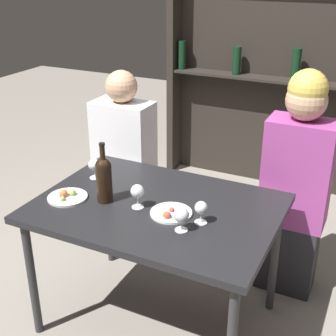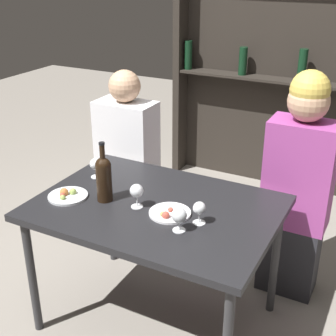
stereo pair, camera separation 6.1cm
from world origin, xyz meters
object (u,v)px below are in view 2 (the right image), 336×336
at_px(wine_glass_2, 95,165).
at_px(food_plate_1, 169,213).
at_px(wine_bottle, 104,177).
at_px(wine_glass_1, 137,192).
at_px(seated_person_right, 297,189).
at_px(food_plate_0, 67,195).
at_px(seated_person_left, 128,166).
at_px(wine_glass_3, 199,209).
at_px(wine_glass_0, 179,216).

distance_m(wine_glass_2, food_plate_1, 0.59).
xyz_separation_m(wine_bottle, wine_glass_2, (-0.20, 0.20, -0.05)).
xyz_separation_m(wine_glass_1, wine_glass_2, (-0.38, 0.19, -0.01)).
bearing_deg(seated_person_right, food_plate_0, -143.14).
xyz_separation_m(seated_person_left, seated_person_right, (1.12, -0.00, 0.09)).
bearing_deg(wine_glass_1, food_plate_0, -168.39).
bearing_deg(seated_person_left, wine_glass_1, -54.31).
bearing_deg(food_plate_1, wine_glass_2, 161.85).
bearing_deg(wine_glass_1, wine_glass_3, 0.16).
height_order(wine_glass_2, seated_person_left, seated_person_left).
bearing_deg(wine_glass_0, wine_glass_3, 62.03).
relative_size(wine_bottle, wine_glass_2, 2.77).
xyz_separation_m(wine_glass_3, seated_person_left, (-0.82, 0.68, -0.22)).
relative_size(wine_glass_0, wine_glass_2, 1.01).
xyz_separation_m(wine_bottle, wine_glass_1, (0.18, 0.01, -0.05)).
bearing_deg(wine_glass_2, seated_person_right, 25.69).
bearing_deg(food_plate_1, wine_glass_1, -177.91).
relative_size(wine_glass_0, wine_glass_3, 1.03).
bearing_deg(wine_bottle, seated_person_left, 113.84).
bearing_deg(seated_person_right, wine_glass_0, -114.47).
xyz_separation_m(wine_glass_2, seated_person_right, (1.01, 0.49, -0.13)).
xyz_separation_m(wine_bottle, wine_glass_3, (0.52, 0.01, -0.06)).
relative_size(wine_glass_0, wine_glass_1, 0.92).
bearing_deg(food_plate_1, wine_glass_0, -45.34).
xyz_separation_m(wine_bottle, food_plate_1, (0.36, 0.02, -0.12)).
height_order(wine_glass_3, seated_person_left, seated_person_left).
height_order(wine_bottle, seated_person_right, seated_person_right).
xyz_separation_m(wine_glass_3, food_plate_0, (-0.70, -0.08, -0.06)).
height_order(wine_glass_1, seated_person_left, seated_person_left).
relative_size(wine_bottle, wine_glass_0, 2.74).
distance_m(wine_bottle, food_plate_0, 0.23).
relative_size(wine_bottle, wine_glass_1, 2.53).
xyz_separation_m(wine_glass_2, food_plate_0, (0.01, -0.26, -0.07)).
bearing_deg(food_plate_0, seated_person_left, 98.75).
relative_size(wine_glass_1, seated_person_left, 0.10).
distance_m(food_plate_1, seated_person_left, 0.95).
bearing_deg(wine_glass_3, seated_person_left, 140.51).
distance_m(wine_glass_1, food_plate_1, 0.19).
relative_size(wine_glass_0, seated_person_left, 0.09).
xyz_separation_m(wine_glass_2, wine_glass_3, (0.71, -0.19, -0.00)).
bearing_deg(wine_glass_0, wine_glass_2, 156.44).
height_order(wine_glass_0, wine_glass_1, wine_glass_1).
relative_size(food_plate_1, seated_person_right, 0.15).
bearing_deg(wine_bottle, seated_person_right, 40.17).
distance_m(wine_glass_0, food_plate_1, 0.16).
relative_size(wine_glass_3, food_plate_0, 0.54).
height_order(wine_bottle, wine_glass_1, wine_bottle).
xyz_separation_m(food_plate_0, seated_person_left, (-0.12, 0.75, -0.16)).
height_order(wine_glass_1, wine_glass_2, wine_glass_1).
distance_m(wine_glass_1, wine_glass_2, 0.42).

